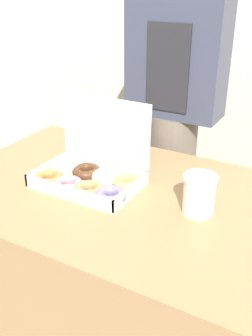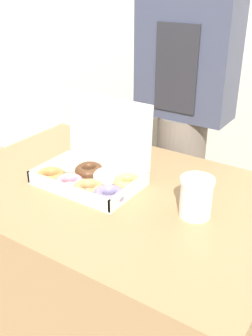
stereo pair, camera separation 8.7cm
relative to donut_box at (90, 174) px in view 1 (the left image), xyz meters
name	(u,v)px [view 1 (the left image)]	position (x,y,z in m)	size (l,w,h in m)	color
table	(113,272)	(0.08, 0.01, -0.39)	(1.12, 0.76, 0.71)	#99754C
donut_box	(90,174)	(0.00, 0.00, 0.00)	(0.38, 0.25, 0.27)	silver
coffee_cup	(199,194)	(0.38, 0.01, 0.02)	(0.10, 0.10, 0.12)	silver
person_customer	(175,97)	(0.06, 0.56, 0.13)	(0.39, 0.23, 1.57)	#665B51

